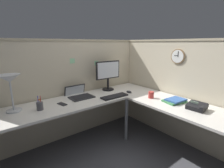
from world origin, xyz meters
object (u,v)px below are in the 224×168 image
object	(u,v)px
monitor	(108,73)
computer_mouse	(129,92)
book_stack	(175,101)
keyboard	(115,96)
laptop	(79,95)
cell_phone	(62,104)
office_phone	(197,107)
coffee_mug	(151,95)
desk_lamp_dome	(10,82)
pen_cup	(40,106)
wall_clock	(178,56)

from	to	relation	value
monitor	computer_mouse	size ratio (longest dim) A/B	4.81
book_stack	keyboard	bearing A→B (deg)	127.27
laptop	cell_phone	world-z (taller)	laptop
cell_phone	office_phone	size ratio (longest dim) A/B	0.66
book_stack	coffee_mug	distance (m)	0.34
cell_phone	coffee_mug	xyz separation A→B (m)	(1.14, -0.55, 0.04)
desk_lamp_dome	cell_phone	size ratio (longest dim) A/B	3.09
monitor	keyboard	bearing A→B (deg)	-112.86
keyboard	computer_mouse	world-z (taller)	computer_mouse
pen_cup	coffee_mug	xyz separation A→B (m)	(1.42, -0.54, -0.00)
book_stack	desk_lamp_dome	bearing A→B (deg)	150.90
laptop	office_phone	bearing A→B (deg)	-56.82
desk_lamp_dome	monitor	bearing A→B (deg)	2.28
keyboard	computer_mouse	xyz separation A→B (m)	(0.32, 0.02, 0.01)
laptop	keyboard	distance (m)	0.55
pen_cup	wall_clock	bearing A→B (deg)	-19.77
computer_mouse	coffee_mug	xyz separation A→B (m)	(0.08, -0.39, 0.03)
desk_lamp_dome	coffee_mug	bearing A→B (deg)	-22.22
monitor	office_phone	xyz separation A→B (m)	(0.33, -1.38, -0.26)
pen_cup	keyboard	bearing A→B (deg)	-9.51
monitor	cell_phone	size ratio (longest dim) A/B	3.47
desk_lamp_dome	wall_clock	world-z (taller)	wall_clock
office_phone	book_stack	size ratio (longest dim) A/B	0.69
keyboard	cell_phone	distance (m)	0.77
computer_mouse	coffee_mug	world-z (taller)	coffee_mug
pen_cup	book_stack	bearing A→B (deg)	-28.94
laptop	keyboard	world-z (taller)	laptop
book_stack	laptop	bearing A→B (deg)	131.27
computer_mouse	desk_lamp_dome	xyz separation A→B (m)	(-1.60, 0.30, 0.35)
cell_phone	computer_mouse	bearing A→B (deg)	-21.73
desk_lamp_dome	wall_clock	bearing A→B (deg)	-21.12
computer_mouse	office_phone	size ratio (longest dim) A/B	0.48
keyboard	office_phone	world-z (taller)	office_phone
wall_clock	monitor	bearing A→B (deg)	127.12
office_phone	wall_clock	size ratio (longest dim) A/B	0.99
coffee_mug	office_phone	bearing A→B (deg)	-81.73
monitor	computer_mouse	xyz separation A→B (m)	(0.16, -0.35, -0.28)
desk_lamp_dome	book_stack	world-z (taller)	desk_lamp_dome
monitor	cell_phone	world-z (taller)	monitor
pen_cup	coffee_mug	world-z (taller)	pen_cup
computer_mouse	wall_clock	xyz separation A→B (m)	(0.49, -0.51, 0.58)
cell_phone	wall_clock	bearing A→B (deg)	-36.50
monitor	coffee_mug	distance (m)	0.82
keyboard	book_stack	distance (m)	0.86
pen_cup	book_stack	distance (m)	1.76
book_stack	office_phone	bearing A→B (deg)	-95.28
desk_lamp_dome	wall_clock	size ratio (longest dim) A/B	2.02
cell_phone	book_stack	size ratio (longest dim) A/B	0.45
computer_mouse	pen_cup	bearing A→B (deg)	173.76
book_stack	pen_cup	bearing A→B (deg)	151.06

